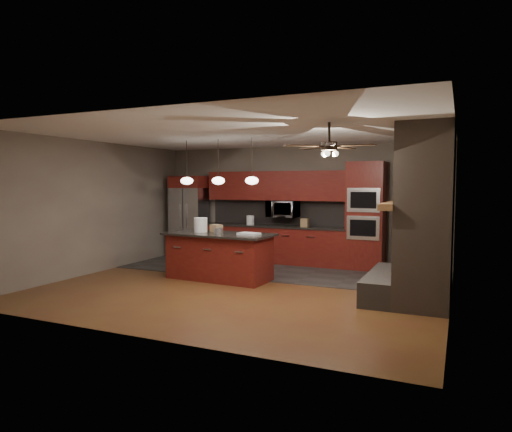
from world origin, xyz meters
The scene contains 22 objects.
ground centered at (0.00, 0.00, 0.00)m, with size 7.00×7.00×0.00m, color brown.
ceiling centered at (0.00, 0.00, 2.80)m, with size 7.00×6.00×0.02m, color white.
back_wall centered at (0.00, 3.00, 1.40)m, with size 7.00×0.02×2.80m, color #736B5C.
right_wall centered at (3.50, 0.00, 1.40)m, with size 0.02×6.00×2.80m, color #736B5C.
left_wall centered at (-3.50, 0.00, 1.40)m, with size 0.02×6.00×2.80m, color #736B5C.
slate_tile_patch centered at (0.00, 1.80, 0.01)m, with size 7.00×2.40×0.01m, color #302D2B.
fireplace_column centered at (3.04, 0.40, 1.30)m, with size 1.30×2.10×2.80m.
back_cabinetry centered at (-0.48, 2.74, 0.89)m, with size 3.59×0.64×2.20m.
oven_tower centered at (1.70, 2.69, 1.19)m, with size 0.80×0.63×2.38m.
microwave centered at (-0.27, 2.75, 1.30)m, with size 0.73×0.41×0.50m, color silver.
refrigerator centered at (-2.79, 2.62, 1.05)m, with size 0.90×0.75×2.09m.
kitchen_island centered at (-0.75, 0.44, 0.47)m, with size 2.22×1.11×0.92m.
white_bucket centered at (-1.19, 0.48, 1.07)m, with size 0.27×0.27×0.29m, color silver.
paint_can centered at (-0.70, 0.33, 0.98)m, with size 0.17×0.17×0.11m, color silver.
paint_tray centered at (-0.09, 0.44, 0.94)m, with size 0.39×0.27×0.04m, color silver.
cardboard_box centered at (-0.91, 0.63, 0.99)m, with size 0.23×0.17×0.15m, color #8F6E49.
counter_bucket centered at (-1.11, 2.70, 1.01)m, with size 0.19×0.19×0.22m, color white.
counter_box centered at (0.31, 2.65, 1.00)m, with size 0.17×0.13×0.19m, color olive.
pendant_left centered at (-1.65, 0.70, 1.96)m, with size 0.26×0.26×0.92m.
pendant_center centered at (-0.90, 0.70, 1.96)m, with size 0.26×0.26×0.92m.
pendant_right centered at (-0.15, 0.70, 1.96)m, with size 0.26×0.26×0.92m.
ceiling_fan centered at (1.80, -0.80, 2.46)m, with size 1.27×1.33×0.41m.
Camera 1 is at (3.60, -7.44, 1.89)m, focal length 32.00 mm.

